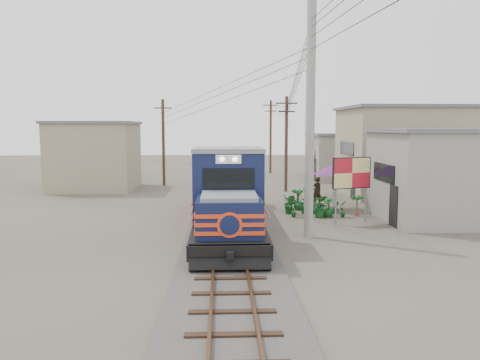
{
  "coord_description": "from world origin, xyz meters",
  "views": [
    {
      "loc": [
        -0.25,
        -20.33,
        4.77
      ],
      "look_at": [
        0.63,
        2.31,
        2.2
      ],
      "focal_mm": 35.0,
      "sensor_mm": 36.0,
      "label": 1
    }
  ],
  "objects_px": {
    "locomotive": "(227,192)",
    "billboard": "(352,175)",
    "vendor": "(317,191)",
    "market_umbrella": "(334,169)"
  },
  "relations": [
    {
      "from": "locomotive",
      "to": "market_umbrella",
      "type": "bearing_deg",
      "value": 35.58
    },
    {
      "from": "billboard",
      "to": "market_umbrella",
      "type": "distance_m",
      "value": 3.99
    },
    {
      "from": "vendor",
      "to": "market_umbrella",
      "type": "bearing_deg",
      "value": 95.69
    },
    {
      "from": "locomotive",
      "to": "billboard",
      "type": "distance_m",
      "value": 6.2
    },
    {
      "from": "locomotive",
      "to": "vendor",
      "type": "relative_size",
      "value": 8.57
    },
    {
      "from": "locomotive",
      "to": "vendor",
      "type": "distance_m",
      "value": 7.96
    },
    {
      "from": "billboard",
      "to": "vendor",
      "type": "relative_size",
      "value": 1.85
    },
    {
      "from": "market_umbrella",
      "to": "vendor",
      "type": "height_order",
      "value": "market_umbrella"
    },
    {
      "from": "vendor",
      "to": "billboard",
      "type": "bearing_deg",
      "value": 72.18
    },
    {
      "from": "billboard",
      "to": "market_umbrella",
      "type": "xyz_separation_m",
      "value": [
        0.09,
        3.99,
        -0.09
      ]
    }
  ]
}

